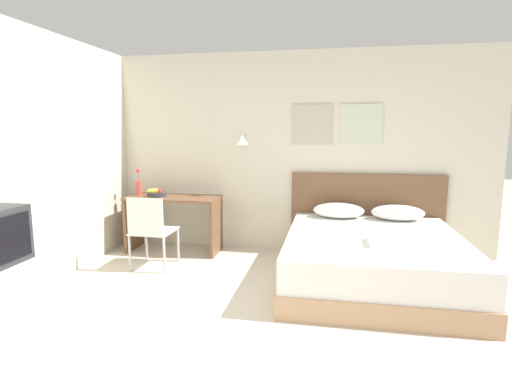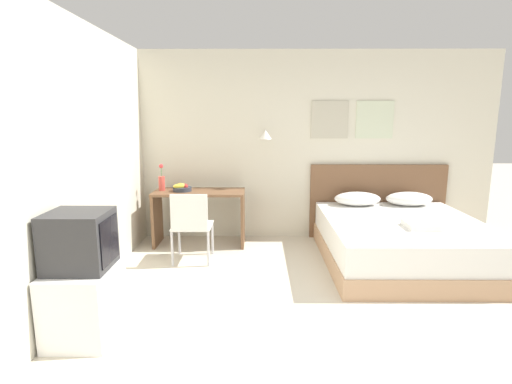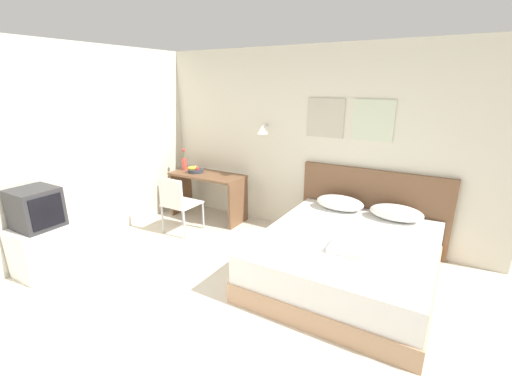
# 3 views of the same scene
# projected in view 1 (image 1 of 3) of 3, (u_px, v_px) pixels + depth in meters

# --- Properties ---
(ground_plane) EXTENTS (24.00, 24.00, 0.00)m
(ground_plane) POSITION_uv_depth(u_px,v_px,m) (235.00, 370.00, 2.74)
(ground_plane) COLOR beige
(wall_back) EXTENTS (5.41, 0.31, 2.65)m
(wall_back) POSITION_uv_depth(u_px,v_px,m) (286.00, 153.00, 5.36)
(wall_back) COLOR beige
(wall_back) RESTS_ON ground_plane
(bed) EXTENTS (1.83, 2.06, 0.54)m
(bed) POSITION_uv_depth(u_px,v_px,m) (373.00, 260.00, 4.24)
(bed) COLOR tan
(bed) RESTS_ON ground_plane
(headboard) EXTENTS (1.95, 0.06, 1.07)m
(headboard) POSITION_uv_depth(u_px,v_px,m) (366.00, 215.00, 5.23)
(headboard) COLOR brown
(headboard) RESTS_ON ground_plane
(pillow_left) EXTENTS (0.63, 0.37, 0.19)m
(pillow_left) POSITION_uv_depth(u_px,v_px,m) (339.00, 210.00, 5.02)
(pillow_left) COLOR white
(pillow_left) RESTS_ON bed
(pillow_right) EXTENTS (0.63, 0.37, 0.19)m
(pillow_right) POSITION_uv_depth(u_px,v_px,m) (398.00, 213.00, 4.89)
(pillow_right) COLOR white
(pillow_right) RESTS_ON bed
(folded_towel_near_foot) EXTENTS (0.35, 0.33, 0.06)m
(folded_towel_near_foot) POSITION_uv_depth(u_px,v_px,m) (387.00, 241.00, 3.87)
(folded_towel_near_foot) COLOR white
(folded_towel_near_foot) RESTS_ON bed
(desk) EXTENTS (1.22, 0.54, 0.75)m
(desk) POSITION_uv_depth(u_px,v_px,m) (174.00, 213.00, 5.37)
(desk) COLOR brown
(desk) RESTS_ON ground_plane
(desk_chair) EXTENTS (0.47, 0.47, 0.87)m
(desk_chair) POSITION_uv_depth(u_px,v_px,m) (150.00, 227.00, 4.66)
(desk_chair) COLOR white
(desk_chair) RESTS_ON ground_plane
(fruit_bowl) EXTENTS (0.25, 0.25, 0.11)m
(fruit_bowl) POSITION_uv_depth(u_px,v_px,m) (156.00, 193.00, 5.35)
(fruit_bowl) COLOR #333842
(fruit_bowl) RESTS_ON desk
(flower_vase) EXTENTS (0.09, 0.09, 0.36)m
(flower_vase) POSITION_uv_depth(u_px,v_px,m) (138.00, 186.00, 5.44)
(flower_vase) COLOR #D14C42
(flower_vase) RESTS_ON desk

